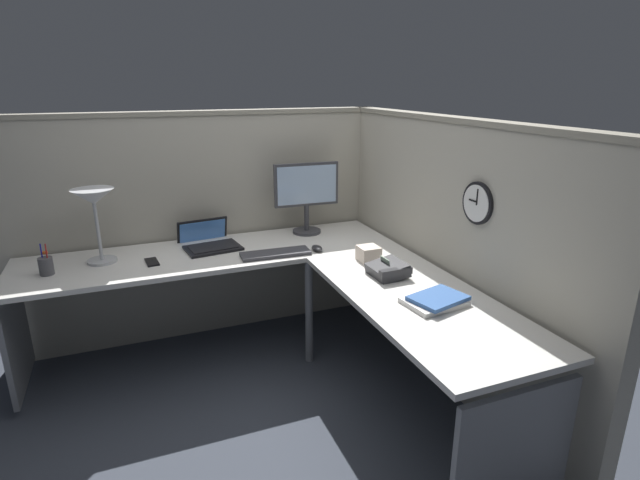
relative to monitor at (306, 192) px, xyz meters
name	(u,v)px	position (x,y,z in m)	size (l,w,h in m)	color
ground_plane	(294,378)	(-0.32, -0.64, -1.02)	(6.80, 6.80, 0.00)	#383D47
cubicle_wall_back	(204,226)	(-0.69, 0.23, -0.23)	(2.57, 0.12, 1.58)	#A8A393
cubicle_wall_right	(447,254)	(0.55, -0.90, -0.23)	(0.12, 2.37, 1.58)	#A8A393
desk	(271,291)	(-0.47, -0.69, -0.39)	(2.35, 2.15, 0.73)	silver
monitor	(306,192)	(0.00, 0.00, 0.00)	(0.46, 0.20, 0.50)	#38383D
laptop	(208,242)	(-0.70, -0.02, -0.27)	(0.39, 0.42, 0.22)	black
keyboard	(275,254)	(-0.35, -0.38, -0.28)	(0.43, 0.14, 0.02)	#38383D
computer_mouse	(317,248)	(-0.08, -0.39, -0.28)	(0.06, 0.10, 0.03)	#232326
desk_lamp_dome	(94,203)	(-1.35, -0.11, 0.07)	(0.24, 0.24, 0.44)	#B7BABF
pen_cup	(46,266)	(-1.63, -0.21, -0.24)	(0.08, 0.08, 0.18)	#4C4C51
cell_phone	(152,262)	(-1.07, -0.23, -0.29)	(0.07, 0.14, 0.01)	black
office_phone	(388,270)	(0.13, -0.94, -0.26)	(0.19, 0.21, 0.11)	#232326
book_stack	(436,300)	(0.17, -1.35, -0.27)	(0.32, 0.26, 0.04)	silver
tissue_box	(369,254)	(0.15, -0.68, -0.25)	(0.12, 0.12, 0.09)	beige
wall_clock	(478,203)	(0.49, -1.20, 0.15)	(0.04, 0.22, 0.22)	black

